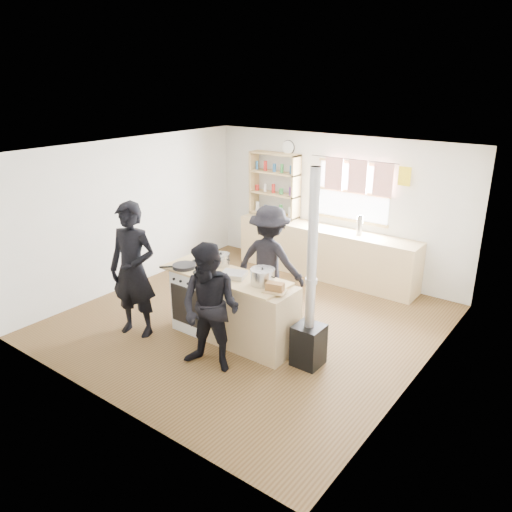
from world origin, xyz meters
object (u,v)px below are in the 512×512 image
object	(u,v)px
cooking_island	(233,308)
person_far	(270,261)
thermos	(360,226)
person_near_left	(133,270)
roast_tray	(234,274)
person_near_right	(210,308)
skillet_greens	(184,266)
flue_heater	(310,318)
stockpot_stove	(221,260)
bread_board	(275,288)
stockpot_counter	(262,277)

from	to	relation	value
cooking_island	person_far	bearing A→B (deg)	94.97
thermos	cooking_island	xyz separation A→B (m)	(-0.49, -2.77, -0.60)
thermos	person_near_left	xyz separation A→B (m)	(-1.69, -3.44, -0.12)
person_near_left	thermos	bearing A→B (deg)	47.04
roast_tray	person_near_right	xyz separation A→B (m)	(0.22, -0.71, -0.16)
skillet_greens	flue_heater	xyz separation A→B (m)	(1.90, 0.22, -0.31)
person_far	cooking_island	bearing A→B (deg)	88.99
roast_tray	stockpot_stove	size ratio (longest dim) A/B	1.54
person_near_left	roast_tray	bearing A→B (deg)	11.69
person_near_left	person_near_right	distance (m)	1.45
flue_heater	person_far	distance (m)	1.55
roast_tray	person_near_right	distance (m)	0.76
cooking_island	person_near_right	distance (m)	0.83
bread_board	person_near_left	xyz separation A→B (m)	(-1.94, -0.59, -0.03)
skillet_greens	roast_tray	xyz separation A→B (m)	(0.76, 0.15, 0.01)
cooking_island	stockpot_counter	bearing A→B (deg)	3.66
cooking_island	person_near_right	world-z (taller)	person_near_right
thermos	stockpot_counter	distance (m)	2.74
roast_tray	stockpot_counter	size ratio (longest dim) A/B	1.21
roast_tray	skillet_greens	bearing A→B (deg)	-168.60
thermos	stockpot_stove	xyz separation A→B (m)	(-0.88, -2.55, -0.04)
flue_heater	person_near_right	bearing A→B (deg)	-139.75
thermos	roast_tray	xyz separation A→B (m)	(-0.47, -2.77, -0.09)
thermos	bread_board	xyz separation A→B (m)	(0.24, -2.84, -0.08)
thermos	cooking_island	distance (m)	2.88
stockpot_counter	person_far	distance (m)	1.11
roast_tray	stockpot_stove	bearing A→B (deg)	151.42
person_near_right	person_far	xyz separation A→B (m)	(-0.32, 1.68, 0.03)
person_near_left	person_near_right	size ratio (longest dim) A/B	1.17
bread_board	person_near_right	bearing A→B (deg)	-127.59
person_far	skillet_greens	bearing A→B (deg)	53.85
stockpot_stove	flue_heater	distance (m)	1.60
cooking_island	bread_board	distance (m)	0.90
person_near_left	stockpot_stove	bearing A→B (deg)	30.59
stockpot_stove	roast_tray	bearing A→B (deg)	-28.58
flue_heater	person_near_right	size ratio (longest dim) A/B	1.54
person_near_left	flue_heater	bearing A→B (deg)	0.48
skillet_greens	stockpot_counter	bearing A→B (deg)	8.75
person_near_left	person_near_right	xyz separation A→B (m)	(1.44, -0.05, -0.14)
person_near_left	person_near_right	world-z (taller)	person_near_left
cooking_island	bread_board	xyz separation A→B (m)	(0.73, -0.07, 0.51)
bread_board	person_near_right	world-z (taller)	person_near_right
stockpot_stove	bread_board	bearing A→B (deg)	-14.61
flue_heater	person_near_left	distance (m)	2.49
cooking_island	person_near_left	distance (m)	1.46
skillet_greens	person_near_left	bearing A→B (deg)	-132.48
skillet_greens	thermos	bearing A→B (deg)	67.23
skillet_greens	person_far	size ratio (longest dim) A/B	0.27
bread_board	person_near_right	xyz separation A→B (m)	(-0.49, -0.64, -0.17)
stockpot_counter	bread_board	bearing A→B (deg)	-21.13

